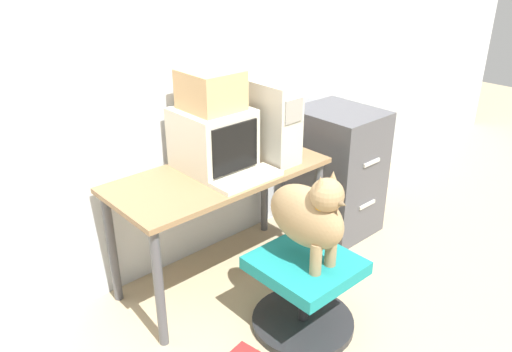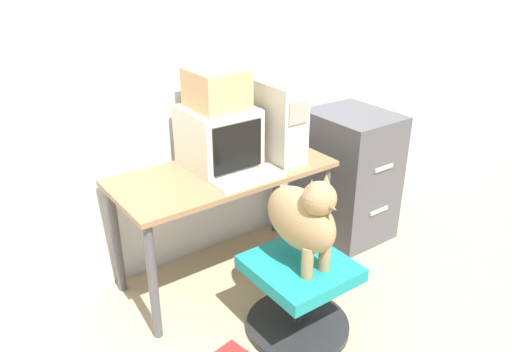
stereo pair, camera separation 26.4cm
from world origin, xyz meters
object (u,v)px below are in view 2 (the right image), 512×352
object	(u,v)px
dog	(304,217)
keyboard	(248,178)
crt_monitor	(218,137)
filing_cabinet	(350,175)
pc_tower	(271,119)
cardboard_box	(216,89)
office_chair	(299,293)

from	to	relation	value
dog	keyboard	bearing A→B (deg)	91.43
crt_monitor	filing_cabinet	size ratio (longest dim) A/B	0.45
filing_cabinet	keyboard	bearing A→B (deg)	-172.11
pc_tower	filing_cabinet	world-z (taller)	pc_tower
cardboard_box	filing_cabinet	bearing A→B (deg)	-8.43
crt_monitor	pc_tower	world-z (taller)	pc_tower
pc_tower	keyboard	bearing A→B (deg)	-146.55
dog	filing_cabinet	xyz separation A→B (m)	(0.94, 0.58, -0.25)
office_chair	cardboard_box	world-z (taller)	cardboard_box
crt_monitor	pc_tower	distance (m)	0.33
pc_tower	keyboard	xyz separation A→B (m)	(-0.31, -0.20, -0.22)
office_chair	cardboard_box	xyz separation A→B (m)	(-0.03, 0.72, 0.94)
pc_tower	keyboard	world-z (taller)	pc_tower
dog	filing_cabinet	distance (m)	1.13
crt_monitor	office_chair	distance (m)	0.97
keyboard	office_chair	world-z (taller)	keyboard
office_chair	cardboard_box	distance (m)	1.19
filing_cabinet	cardboard_box	bearing A→B (deg)	171.57
crt_monitor	keyboard	xyz separation A→B (m)	(0.02, -0.27, -0.16)
crt_monitor	dog	xyz separation A→B (m)	(0.03, -0.72, -0.20)
office_chair	dog	world-z (taller)	dog
keyboard	cardboard_box	xyz separation A→B (m)	(-0.02, 0.27, 0.44)
crt_monitor	keyboard	size ratio (longest dim) A/B	0.99
dog	filing_cabinet	bearing A→B (deg)	31.90
crt_monitor	keyboard	world-z (taller)	crt_monitor
keyboard	filing_cabinet	distance (m)	1.00
dog	cardboard_box	size ratio (longest dim) A/B	1.71
keyboard	cardboard_box	bearing A→B (deg)	93.19
crt_monitor	office_chair	world-z (taller)	crt_monitor
office_chair	filing_cabinet	distance (m)	1.12
office_chair	dog	xyz separation A→B (m)	(0.00, -0.01, 0.46)
pc_tower	keyboard	size ratio (longest dim) A/B	1.24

